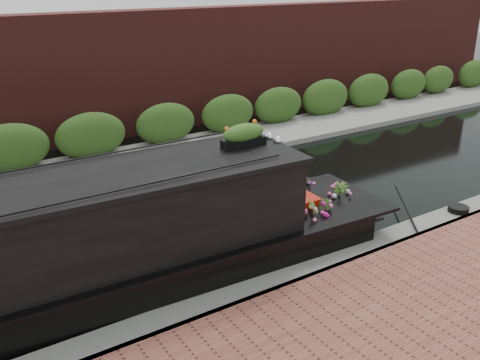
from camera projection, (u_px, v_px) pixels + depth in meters
ground at (179, 223)px, 11.75m from camera, size 80.00×80.00×0.00m
near_bank_coping at (266, 294)px, 9.18m from camera, size 40.00×0.60×0.50m
far_bank_path at (111, 168)px, 15.03m from camera, size 40.00×2.40×0.34m
far_hedge at (100, 159)px, 15.73m from camera, size 40.00×1.10×2.80m
far_brick_wall at (78, 141)px, 17.36m from camera, size 40.00×1.00×8.00m
narrowboat at (58, 266)px, 8.40m from camera, size 12.21×2.71×2.85m
rope_fender at (353, 210)px, 11.93m from camera, size 0.36×0.37×0.36m
coiled_mooring_rope at (458, 209)px, 11.69m from camera, size 0.44×0.44×0.12m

